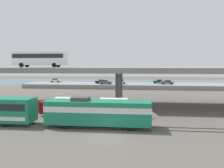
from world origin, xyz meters
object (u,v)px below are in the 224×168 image
(service_truck_west, at_px, (63,106))
(parked_car_5, at_px, (159,81))
(service_truck_east, at_px, (119,107))
(parked_car_3, at_px, (101,81))
(train_locomotive, at_px, (103,112))
(parked_car_0, at_px, (167,82))
(parked_car_1, at_px, (106,82))
(transit_bus_on_overpass, at_px, (40,58))
(parked_car_4, at_px, (121,82))
(parked_car_2, at_px, (55,80))

(service_truck_west, xyz_separation_m, parked_car_5, (21.25, 47.20, 0.65))
(parked_car_5, bearing_deg, service_truck_west, 65.76)
(service_truck_east, distance_m, parked_car_3, 45.61)
(train_locomotive, distance_m, parked_car_3, 51.02)
(parked_car_0, bearing_deg, parked_car_1, 5.32)
(transit_bus_on_overpass, xyz_separation_m, parked_car_1, (10.59, 30.66, -7.81))
(service_truck_west, bearing_deg, parked_car_0, -118.56)
(train_locomotive, bearing_deg, parked_car_1, 97.33)
(parked_car_4, bearing_deg, train_locomotive, 90.92)
(parked_car_0, xyz_separation_m, parked_car_4, (-16.88, -0.24, 0.00))
(parked_car_1, bearing_deg, service_truck_east, -79.34)
(service_truck_west, bearing_deg, parked_car_5, -114.24)
(service_truck_west, distance_m, parked_car_2, 52.39)
(parked_car_0, relative_size, parked_car_5, 1.11)
(parked_car_0, height_order, parked_car_2, same)
(train_locomotive, relative_size, parked_car_5, 3.73)
(parked_car_1, bearing_deg, parked_car_3, 128.06)
(parked_car_4, bearing_deg, parked_car_0, -179.19)
(parked_car_1, bearing_deg, parked_car_0, 5.32)
(transit_bus_on_overpass, bearing_deg, parked_car_2, -73.73)
(parked_car_1, bearing_deg, parked_car_2, 162.80)
(parked_car_1, height_order, parked_car_5, same)
(train_locomotive, relative_size, service_truck_west, 2.26)
(parked_car_3, bearing_deg, transit_bus_on_overpass, 75.68)
(service_truck_west, xyz_separation_m, parked_car_2, (-19.80, 48.50, 0.65))
(service_truck_west, xyz_separation_m, parked_car_4, (7.02, 43.68, 0.65))
(parked_car_0, distance_m, parked_car_1, 22.32)
(parked_car_5, bearing_deg, parked_car_3, 7.07)
(transit_bus_on_overpass, bearing_deg, parked_car_4, -116.12)
(transit_bus_on_overpass, xyz_separation_m, parked_car_3, (8.51, 33.32, -7.82))
(service_truck_east, relative_size, parked_car_5, 1.65)
(train_locomotive, height_order, service_truck_east, train_locomotive)
(service_truck_east, distance_m, parked_car_2, 56.70)
(service_truck_east, xyz_separation_m, parked_car_3, (-9.96, 44.51, 0.65))
(parked_car_3, bearing_deg, train_locomotive, 99.27)
(service_truck_west, bearing_deg, parked_car_3, -89.48)
(transit_bus_on_overpass, height_order, parked_car_5, transit_bus_on_overpass)
(service_truck_east, xyz_separation_m, parked_car_4, (-2.53, 43.68, 0.65))
(parked_car_2, bearing_deg, parked_car_1, -17.20)
(parked_car_0, bearing_deg, parked_car_3, -1.40)
(parked_car_0, bearing_deg, service_truck_west, 61.44)
(parked_car_3, distance_m, parked_car_5, 21.82)
(parked_car_0, bearing_deg, service_truck_east, 71.91)
(train_locomotive, xyz_separation_m, transit_bus_on_overpass, (-16.73, 17.03, 7.91))
(transit_bus_on_overpass, relative_size, service_truck_west, 1.76)
(transit_bus_on_overpass, distance_m, parked_car_5, 47.62)
(service_truck_west, distance_m, parked_car_3, 44.52)
(train_locomotive, bearing_deg, parked_car_3, 99.27)
(service_truck_west, bearing_deg, train_locomotive, 143.22)
(parked_car_2, distance_m, parked_car_4, 27.26)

